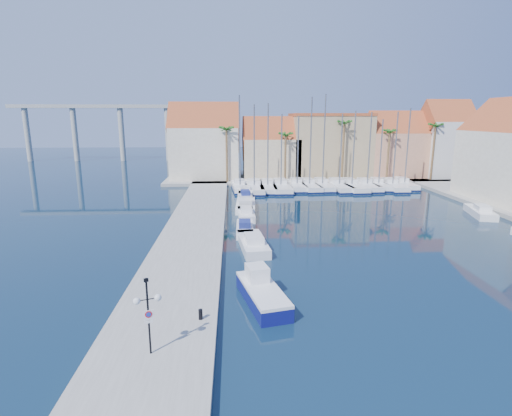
{
  "coord_description": "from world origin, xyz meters",
  "views": [
    {
      "loc": [
        -5.03,
        -26.13,
        11.37
      ],
      "look_at": [
        -2.89,
        10.35,
        3.0
      ],
      "focal_mm": 28.0,
      "sensor_mm": 36.0,
      "label": 1
    }
  ],
  "objects": [
    {
      "name": "sailboat_2",
      "position": [
        0.44,
        35.93,
        0.6
      ],
      "size": [
        2.84,
        9.82,
        13.37
      ],
      "rotation": [
        0.0,
        0.0,
        -0.03
      ],
      "color": "white",
      "rests_on": "ground"
    },
    {
      "name": "motorboat_east_1",
      "position": [
        23.98,
        17.78,
        0.51
      ],
      "size": [
        3.46,
        6.44,
        1.4
      ],
      "rotation": [
        0.0,
        0.0,
        -0.26
      ],
      "color": "white",
      "rests_on": "ground"
    },
    {
      "name": "building_0",
      "position": [
        -10.0,
        47.0,
        6.52
      ],
      "size": [
        12.3,
        9.0,
        13.5
      ],
      "color": "beige",
      "rests_on": "shore_north"
    },
    {
      "name": "ground",
      "position": [
        0.0,
        0.0,
        0.0
      ],
      "size": [
        260.0,
        260.0,
        0.0
      ],
      "primitive_type": "plane",
      "color": "black",
      "rests_on": "ground"
    },
    {
      "name": "sailboat_7",
      "position": [
        11.86,
        36.18,
        0.58
      ],
      "size": [
        3.09,
        9.85,
        11.85
      ],
      "rotation": [
        0.0,
        0.0,
        0.05
      ],
      "color": "white",
      "rests_on": "ground"
    },
    {
      "name": "shore_north",
      "position": [
        10.0,
        48.0,
        0.25
      ],
      "size": [
        54.0,
        16.0,
        0.5
      ],
      "primitive_type": "cube",
      "color": "gray",
      "rests_on": "ground"
    },
    {
      "name": "motorboat_west_3",
      "position": [
        -3.45,
        23.09,
        0.51
      ],
      "size": [
        2.7,
        7.39,
        1.4
      ],
      "rotation": [
        0.0,
        0.0,
        -0.05
      ],
      "color": "white",
      "rests_on": "ground"
    },
    {
      "name": "motorboat_west_1",
      "position": [
        -3.9,
        12.27,
        0.51
      ],
      "size": [
        1.78,
        5.16,
        1.4
      ],
      "rotation": [
        0.0,
        0.0,
        -0.03
      ],
      "color": "white",
      "rests_on": "ground"
    },
    {
      "name": "sailboat_8",
      "position": [
        13.81,
        35.98,
        0.58
      ],
      "size": [
        3.38,
        10.33,
        12.29
      ],
      "rotation": [
        0.0,
        0.0,
        0.07
      ],
      "color": "white",
      "rests_on": "ground"
    },
    {
      "name": "palm_1",
      "position": [
        4.0,
        42.0,
        8.14
      ],
      "size": [
        2.6,
        2.6,
        9.15
      ],
      "color": "brown",
      "rests_on": "shore_north"
    },
    {
      "name": "palm_3",
      "position": [
        22.0,
        42.0,
        8.61
      ],
      "size": [
        2.6,
        2.6,
        9.65
      ],
      "color": "brown",
      "rests_on": "shore_north"
    },
    {
      "name": "sailboat_0",
      "position": [
        -3.94,
        36.15,
        0.65
      ],
      "size": [
        2.9,
        8.85,
        14.54
      ],
      "rotation": [
        0.0,
        0.0,
        0.07
      ],
      "color": "white",
      "rests_on": "ground"
    },
    {
      "name": "sailboat_10",
      "position": [
        18.48,
        36.56,
        0.59
      ],
      "size": [
        2.86,
        8.56,
        11.0
      ],
      "rotation": [
        0.0,
        0.0,
        -0.08
      ],
      "color": "white",
      "rests_on": "ground"
    },
    {
      "name": "sailboat_4",
      "position": [
        5.23,
        36.81,
        0.59
      ],
      "size": [
        2.38,
        8.85,
        11.44
      ],
      "rotation": [
        0.0,
        0.0,
        -0.0
      ],
      "color": "white",
      "rests_on": "ground"
    },
    {
      "name": "building_2",
      "position": [
        13.0,
        48.0,
        6.26
      ],
      "size": [
        14.2,
        10.2,
        11.5
      ],
      "color": "tan",
      "rests_on": "shore_north"
    },
    {
      "name": "quay_west",
      "position": [
        -9.0,
        13.5,
        0.25
      ],
      "size": [
        6.0,
        77.0,
        0.5
      ],
      "primitive_type": "cube",
      "color": "gray",
      "rests_on": "ground"
    },
    {
      "name": "sailboat_5",
      "position": [
        7.13,
        36.56,
        0.63
      ],
      "size": [
        2.98,
        9.31,
        14.34
      ],
      "rotation": [
        0.0,
        0.0,
        0.06
      ],
      "color": "white",
      "rests_on": "ground"
    },
    {
      "name": "sailboat_3",
      "position": [
        2.53,
        36.12,
        0.57
      ],
      "size": [
        2.86,
        10.51,
        11.76
      ],
      "rotation": [
        0.0,
        0.0,
        -0.01
      ],
      "color": "white",
      "rests_on": "ground"
    },
    {
      "name": "viaduct",
      "position": [
        -39.07,
        82.0,
        10.25
      ],
      "size": [
        48.0,
        2.2,
        14.45
      ],
      "color": "#9E9E99",
      "rests_on": "ground"
    },
    {
      "name": "fishing_boat",
      "position": [
        -3.32,
        -3.03,
        0.68
      ],
      "size": [
        3.2,
        6.13,
        2.05
      ],
      "rotation": [
        0.0,
        0.0,
        0.23
      ],
      "color": "navy",
      "rests_on": "ground"
    },
    {
      "name": "building_1",
      "position": [
        2.0,
        47.0,
        5.3
      ],
      "size": [
        10.3,
        8.0,
        11.0
      ],
      "color": "tan",
      "rests_on": "shore_north"
    },
    {
      "name": "bollard",
      "position": [
        -6.9,
        -5.94,
        0.79
      ],
      "size": [
        0.23,
        0.23,
        0.57
      ],
      "primitive_type": "cylinder",
      "color": "black",
      "rests_on": "quay_west"
    },
    {
      "name": "motorboat_west_6",
      "position": [
        -3.03,
        37.92,
        0.51
      ],
      "size": [
        2.57,
        6.92,
        1.4
      ],
      "rotation": [
        0.0,
        0.0,
        0.06
      ],
      "color": "white",
      "rests_on": "ground"
    },
    {
      "name": "palm_4",
      "position": [
        30.0,
        42.0,
        9.55
      ],
      "size": [
        2.6,
        2.6,
        10.65
      ],
      "color": "brown",
      "rests_on": "shore_north"
    },
    {
      "name": "sailboat_11",
      "position": [
        20.47,
        35.92,
        0.59
      ],
      "size": [
        2.5,
        9.31,
        12.14
      ],
      "rotation": [
        0.0,
        0.0,
        -0.0
      ],
      "color": "white",
      "rests_on": "ground"
    },
    {
      "name": "motorboat_west_5",
      "position": [
        -3.13,
        32.38,
        0.51
      ],
      "size": [
        2.45,
        6.46,
        1.4
      ],
      "rotation": [
        0.0,
        0.0,
        -0.07
      ],
      "color": "white",
      "rests_on": "ground"
    },
    {
      "name": "building_4",
      "position": [
        34.0,
        46.0,
        6.97
      ],
      "size": [
        8.3,
        8.0,
        14.0
      ],
      "color": "silver",
      "rests_on": "shore_north"
    },
    {
      "name": "motorboat_west_2",
      "position": [
        -3.56,
        18.32,
        0.51
      ],
      "size": [
        1.88,
        5.65,
        1.4
      ],
      "rotation": [
        0.0,
        0.0,
        0.01
      ],
      "color": "white",
      "rests_on": "ground"
    },
    {
      "name": "motorboat_west_0",
      "position": [
        -3.32,
        7.42,
        0.51
      ],
      "size": [
        2.76,
        6.78,
        1.4
      ],
      "rotation": [
        0.0,
        0.0,
        0.1
      ],
      "color": "white",
      "rests_on": "ground"
    },
    {
      "name": "palm_2",
      "position": [
        14.0,
        42.0,
        10.02
      ],
      "size": [
        2.6,
        2.6,
        11.15
      ],
      "color": "brown",
      "rests_on": "shore_north"
    },
    {
      "name": "building_3",
      "position": [
        25.0,
        47.0,
        5.86
      ],
      "size": [
        10.3,
        8.0,
        12.0
      ],
      "color": "tan",
      "rests_on": "shore_north"
    },
    {
      "name": "sailboat_1",
      "position": [
        -1.69,
        35.9,
        0.58
      ],
      "size": [
        3.03,
        10.98,
        13.2
      ],
      "rotation": [
        0.0,
        0.0,
        -0.01
      ],
      "color": "white",
      "rests_on": "ground"
    },
    {
      "name": "lamp_post",
      "position": [
        -9.0,
        -9.08,
        2.98
      ],
      "size": [
        1.23,
        0.66,
        3.78
      ],
      "rotation": [
        0.0,
        0.0,
        0.34
      ],
      "color": "black",
      "rests_on": "quay_west"
    },
    {
      "name": "sailboat_12",
      "position": [
        22.87,
        36.91,
        0.63
      ],
      "size": [
        2.29,
        8.22,
        12.72
      ],
      "rotation": [
        0.0,
        0.0,
        -0.01
      ],
      "color": "white",
      "rests_on": "ground"
    },
    {
      "name": "sailboat_9",
      "position": [
        16.36,
        36.03,
        0.6
      ],
      "size": [
        2.87,
        9.06,
        12.09
      ],
      "rotation": [
        0.0,
        0.0,
        0.06
      ],
      "color": "white",
      "rests_on": "ground"
    },
    {
      "name": "motorboat_west_4",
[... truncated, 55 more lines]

